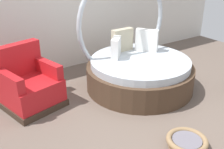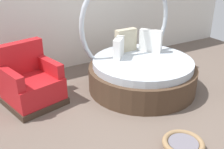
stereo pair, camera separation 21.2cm
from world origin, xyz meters
name	(u,v)px [view 1 (the left image)]	position (x,y,z in m)	size (l,w,h in m)	color
ground_plane	(149,116)	(0.00, 0.00, -0.01)	(8.00, 8.00, 0.02)	#66564C
round_daybed	(137,66)	(0.46, 0.87, 0.38)	(1.86, 1.86, 1.99)	#473323
red_armchair	(29,86)	(-1.34, 1.27, 0.33)	(0.97, 0.97, 0.94)	#38281E
pet_basket	(187,142)	(-0.07, -0.79, 0.07)	(0.51, 0.51, 0.13)	#8E704C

